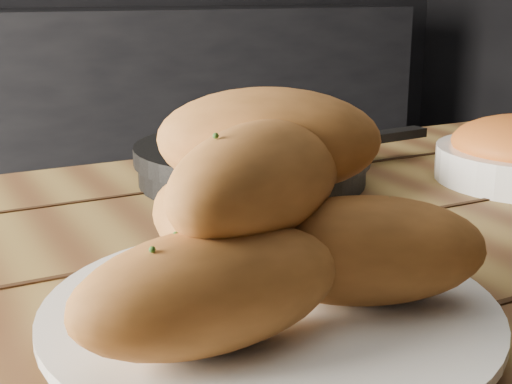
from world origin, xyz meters
name	(u,v)px	position (x,y,z in m)	size (l,w,h in m)	color
counter	(69,130)	(0.00, 1.70, 0.45)	(2.80, 0.60, 0.90)	black
table	(364,367)	(-0.30, -0.57, 0.66)	(1.62, 0.93, 0.75)	olive
plate	(270,314)	(-0.42, -0.63, 0.76)	(0.31, 0.31, 0.02)	white
bread_rolls	(266,217)	(-0.42, -0.62, 0.83)	(0.29, 0.24, 0.14)	#A9662F
skillet	(254,162)	(-0.25, -0.28, 0.77)	(0.41, 0.28, 0.05)	black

